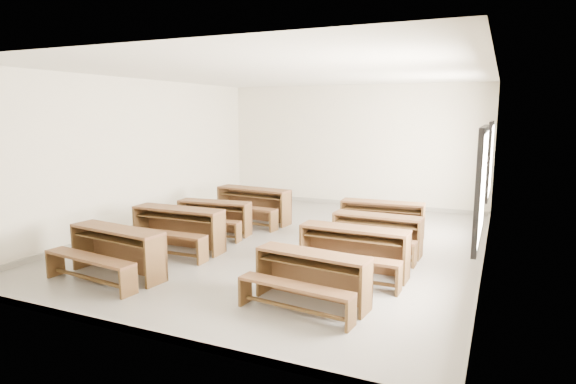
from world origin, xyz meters
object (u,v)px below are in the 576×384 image
at_px(desk_set_0, 115,249).
at_px(desk_set_5, 353,248).
at_px(desk_set_4, 311,275).
at_px(desk_set_1, 177,226).
at_px(desk_set_3, 252,203).
at_px(desk_set_6, 376,232).
at_px(desk_set_7, 382,217).
at_px(desk_set_2, 213,215).

distance_m(desk_set_0, desk_set_5, 3.64).
distance_m(desk_set_4, desk_set_5, 1.32).
height_order(desk_set_1, desk_set_5, desk_set_1).
height_order(desk_set_3, desk_set_4, desk_set_3).
xyz_separation_m(desk_set_6, desk_set_7, (-0.17, 1.13, 0.02)).
relative_size(desk_set_4, desk_set_5, 0.96).
xyz_separation_m(desk_set_2, desk_set_6, (3.41, -0.02, 0.01)).
bearing_deg(desk_set_5, desk_set_2, 159.82).
xyz_separation_m(desk_set_0, desk_set_7, (3.19, 3.93, -0.01)).
bearing_deg(desk_set_3, desk_set_1, -88.98).
distance_m(desk_set_2, desk_set_4, 4.11).
bearing_deg(desk_set_0, desk_set_5, 31.55).
height_order(desk_set_4, desk_set_7, desk_set_7).
bearing_deg(desk_set_7, desk_set_5, -89.96).
bearing_deg(desk_set_3, desk_set_2, -94.91).
bearing_deg(desk_set_5, desk_set_6, 88.62).
xyz_separation_m(desk_set_2, desk_set_4, (3.18, -2.61, 0.00)).
distance_m(desk_set_0, desk_set_4, 3.14).
distance_m(desk_set_5, desk_set_7, 2.41).
xyz_separation_m(desk_set_4, desk_set_7, (0.06, 3.72, 0.02)).
bearing_deg(desk_set_7, desk_set_0, -131.83).
distance_m(desk_set_1, desk_set_6, 3.59).
relative_size(desk_set_2, desk_set_7, 0.96).
bearing_deg(desk_set_3, desk_set_4, -47.69).
relative_size(desk_set_3, desk_set_7, 1.09).
bearing_deg(desk_set_6, desk_set_5, -90.91).
relative_size(desk_set_3, desk_set_5, 1.08).
xyz_separation_m(desk_set_3, desk_set_6, (3.18, -1.30, -0.05)).
distance_m(desk_set_2, desk_set_5, 3.60).
bearing_deg(desk_set_0, desk_set_2, 97.72).
distance_m(desk_set_2, desk_set_6, 3.41).
distance_m(desk_set_0, desk_set_2, 2.82).
xyz_separation_m(desk_set_0, desk_set_6, (3.36, 2.80, -0.03)).
xyz_separation_m(desk_set_2, desk_set_5, (3.35, -1.30, 0.04)).
distance_m(desk_set_6, desk_set_7, 1.14).
bearing_deg(desk_set_0, desk_set_6, 46.59).
xyz_separation_m(desk_set_2, desk_set_3, (0.22, 1.27, 0.06)).
height_order(desk_set_5, desk_set_6, desk_set_5).
xyz_separation_m(desk_set_0, desk_set_4, (3.13, 0.22, -0.04)).
height_order(desk_set_1, desk_set_3, desk_set_3).
distance_m(desk_set_3, desk_set_4, 4.88).
height_order(desk_set_6, desk_set_7, desk_set_7).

